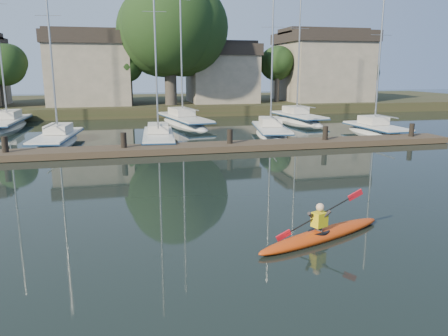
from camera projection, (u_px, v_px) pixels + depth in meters
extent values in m
plane|color=black|center=(248.00, 248.00, 11.44)|extent=(160.00, 160.00, 0.00)
ellipsoid|color=#C93F0F|center=(322.00, 235.00, 12.06)|extent=(4.47, 2.26, 0.35)
cylinder|color=black|center=(319.00, 232.00, 11.95)|extent=(0.89, 0.89, 0.09)
imported|color=#282425|center=(319.00, 220.00, 11.87)|extent=(0.35, 0.42, 0.99)
cube|color=gold|center=(320.00, 219.00, 11.87)|extent=(0.46, 0.41, 0.41)
sphere|color=#DCB08A|center=(320.00, 207.00, 11.79)|extent=(0.22, 0.22, 0.22)
cube|color=#483A29|center=(178.00, 148.00, 24.68)|extent=(34.00, 2.00, 0.35)
cylinder|color=black|center=(6.00, 154.00, 22.65)|extent=(0.32, 0.32, 1.80)
cylinder|color=black|center=(124.00, 149.00, 23.99)|extent=(0.32, 0.32, 1.80)
cylinder|color=black|center=(230.00, 145.00, 25.33)|extent=(0.32, 0.32, 1.80)
cylinder|color=black|center=(325.00, 141.00, 26.67)|extent=(0.32, 0.32, 1.80)
cylinder|color=black|center=(411.00, 137.00, 28.01)|extent=(0.32, 0.32, 1.80)
ellipsoid|color=silver|center=(58.00, 149.00, 27.61)|extent=(2.95, 8.34, 1.82)
cube|color=silver|center=(57.00, 135.00, 27.42)|extent=(2.68, 6.87, 0.13)
cube|color=navy|center=(57.00, 136.00, 27.43)|extent=(2.78, 7.04, 0.08)
cube|color=beige|center=(58.00, 129.00, 27.81)|extent=(1.60, 2.43, 0.53)
cylinder|color=#9EA0A5|center=(50.00, 39.00, 26.37)|extent=(0.12, 0.12, 11.52)
cylinder|color=#9EA0A5|center=(51.00, 125.00, 26.06)|extent=(0.44, 3.09, 0.08)
cylinder|color=#9EA0A5|center=(48.00, 15.00, 26.06)|extent=(1.53, 0.21, 0.03)
ellipsoid|color=silver|center=(159.00, 147.00, 28.19)|extent=(2.58, 8.45, 1.76)
cube|color=silver|center=(158.00, 134.00, 28.00)|extent=(2.37, 6.95, 0.13)
cube|color=navy|center=(158.00, 135.00, 28.02)|extent=(2.45, 7.12, 0.07)
cube|color=beige|center=(158.00, 128.00, 28.41)|extent=(1.47, 2.42, 0.51)
cylinder|color=#9EA0A5|center=(155.00, 36.00, 26.90)|extent=(0.11, 0.11, 12.03)
cylinder|color=#9EA0A5|center=(158.00, 125.00, 26.64)|extent=(0.32, 3.16, 0.07)
cylinder|color=#9EA0A5|center=(154.00, 12.00, 26.59)|extent=(1.48, 0.14, 0.03)
ellipsoid|color=silver|center=(271.00, 140.00, 31.21)|extent=(3.55, 8.21, 1.89)
cube|color=silver|center=(271.00, 127.00, 31.01)|extent=(3.18, 6.79, 0.14)
cube|color=navy|center=(271.00, 128.00, 31.03)|extent=(3.29, 6.96, 0.08)
cube|color=beige|center=(270.00, 121.00, 31.39)|extent=(1.79, 2.45, 0.55)
cylinder|color=#9EA0A5|center=(272.00, 47.00, 30.02)|extent=(0.12, 0.12, 10.95)
cylinder|color=#9EA0A5|center=(274.00, 118.00, 29.67)|extent=(0.65, 2.99, 0.08)
cylinder|color=#9EA0A5|center=(273.00, 27.00, 29.73)|extent=(1.57, 0.33, 0.03)
ellipsoid|color=silver|center=(375.00, 138.00, 31.84)|extent=(2.35, 7.18, 1.93)
cube|color=silver|center=(376.00, 126.00, 31.64)|extent=(2.21, 5.89, 0.14)
cube|color=navy|center=(376.00, 127.00, 31.66)|extent=(2.29, 6.04, 0.08)
cube|color=beige|center=(373.00, 120.00, 31.96)|extent=(1.48, 2.03, 0.56)
cylinder|color=#9EA0A5|center=(380.00, 53.00, 30.70)|extent=(0.12, 0.12, 10.17)
cylinder|color=#9EA0A5|center=(386.00, 116.00, 30.45)|extent=(0.16, 2.71, 0.08)
cylinder|color=#9EA0A5|center=(381.00, 35.00, 30.43)|extent=(1.63, 0.08, 0.03)
ellipsoid|color=silver|center=(8.00, 132.00, 35.20)|extent=(2.56, 9.90, 2.08)
cube|color=silver|center=(7.00, 120.00, 34.98)|extent=(2.40, 8.13, 0.15)
cube|color=navy|center=(7.00, 121.00, 35.00)|extent=(2.50, 8.33, 0.09)
cube|color=beige|center=(8.00, 114.00, 35.46)|extent=(1.61, 2.80, 0.60)
cylinder|color=#9EA0A5|center=(0.00, 111.00, 33.38)|extent=(0.19, 3.74, 0.09)
ellipsoid|color=silver|center=(184.00, 128.00, 37.39)|extent=(4.16, 11.12, 2.07)
cube|color=silver|center=(184.00, 117.00, 37.18)|extent=(3.71, 9.17, 0.15)
cube|color=navy|center=(184.00, 118.00, 37.20)|extent=(3.84, 9.40, 0.09)
cube|color=beige|center=(181.00, 112.00, 37.67)|extent=(2.04, 3.27, 0.60)
cylinder|color=#9EA0A5|center=(181.00, 23.00, 35.77)|extent=(0.13, 0.13, 15.24)
cylinder|color=#9EA0A5|center=(190.00, 108.00, 35.52)|extent=(0.81, 4.09, 0.09)
ellipsoid|color=silver|center=(298.00, 126.00, 39.26)|extent=(3.05, 8.82, 2.06)
cube|color=silver|center=(298.00, 115.00, 39.05)|extent=(2.80, 7.26, 0.15)
cube|color=navy|center=(298.00, 116.00, 39.07)|extent=(2.90, 7.44, 0.09)
cube|color=beige|center=(295.00, 110.00, 39.44)|extent=(1.73, 2.55, 0.59)
cylinder|color=#9EA0A5|center=(299.00, 45.00, 37.96)|extent=(0.13, 0.13, 11.90)
cylinder|color=#9EA0A5|center=(305.00, 106.00, 37.66)|extent=(0.38, 3.28, 0.09)
cylinder|color=#9EA0A5|center=(300.00, 28.00, 37.64)|extent=(1.73, 0.19, 0.03)
cube|color=#283118|center=(147.00, 104.00, 53.10)|extent=(90.00, 24.00, 1.00)
cube|color=#A09180|center=(90.00, 75.00, 45.29)|extent=(8.00, 8.00, 6.00)
cube|color=#2E2621|center=(88.00, 39.00, 44.49)|extent=(8.40, 8.40, 1.20)
cube|color=#A09180|center=(221.00, 79.00, 48.52)|extent=(7.00, 7.00, 5.00)
cube|color=#2E2621|center=(221.00, 50.00, 47.84)|extent=(7.35, 7.35, 1.20)
cube|color=#A09180|center=(321.00, 72.00, 51.03)|extent=(9.00, 9.00, 6.50)
cube|color=#2E2621|center=(323.00, 38.00, 50.18)|extent=(9.45, 9.45, 1.20)
cylinder|color=#463E38|center=(171.00, 80.00, 44.34)|extent=(1.20, 1.20, 5.00)
sphere|color=black|center=(169.00, 29.00, 43.23)|extent=(8.50, 8.50, 8.50)
cylinder|color=#463E38|center=(3.00, 91.00, 41.94)|extent=(0.48, 0.48, 3.00)
sphere|color=black|center=(0.00, 65.00, 41.38)|extent=(3.40, 3.40, 3.40)
cylinder|color=#463E38|center=(131.00, 91.00, 44.16)|extent=(0.38, 0.38, 2.80)
sphere|color=black|center=(130.00, 69.00, 43.68)|extent=(2.72, 2.72, 2.72)
cylinder|color=#463E38|center=(277.00, 87.00, 48.64)|extent=(0.50, 0.50, 3.20)
sphere|color=black|center=(277.00, 63.00, 48.05)|extent=(3.57, 3.57, 3.57)
cylinder|color=#463E38|center=(365.00, 90.00, 49.51)|extent=(0.41, 0.41, 2.60)
sphere|color=black|center=(366.00, 70.00, 49.03)|extent=(2.89, 2.89, 2.89)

